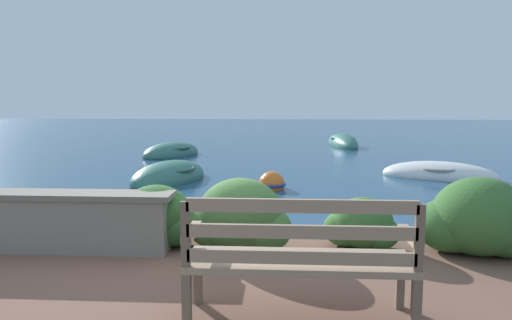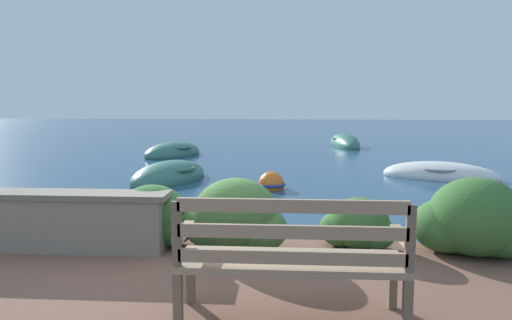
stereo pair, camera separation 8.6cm
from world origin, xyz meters
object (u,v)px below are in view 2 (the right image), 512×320
at_px(rowboat_nearest, 169,177).
at_px(rowboat_outer, 345,144).
at_px(mooring_buoy, 271,184).
at_px(rowboat_mid, 440,175).
at_px(rowboat_far, 173,154).
at_px(park_bench, 291,256).

xyz_separation_m(rowboat_nearest, rowboat_outer, (4.95, 8.25, 0.01)).
bearing_deg(mooring_buoy, rowboat_mid, 22.63).
relative_size(rowboat_outer, mooring_buoy, 5.39).
height_order(rowboat_mid, rowboat_outer, rowboat_outer).
distance_m(rowboat_nearest, rowboat_mid, 6.28).
height_order(rowboat_mid, mooring_buoy, rowboat_mid).
bearing_deg(rowboat_far, park_bench, -137.08).
xyz_separation_m(rowboat_mid, rowboat_outer, (-1.28, 7.48, 0.01)).
bearing_deg(rowboat_nearest, park_bench, -139.63).
bearing_deg(rowboat_far, rowboat_mid, -93.10).
distance_m(park_bench, rowboat_nearest, 7.45).
relative_size(rowboat_nearest, mooring_buoy, 4.51).
bearing_deg(rowboat_outer, rowboat_far, 114.69).
relative_size(rowboat_mid, rowboat_far, 1.03).
bearing_deg(rowboat_mid, rowboat_far, -7.18).
xyz_separation_m(rowboat_nearest, rowboat_far, (-1.09, 4.66, 0.00)).
distance_m(rowboat_far, rowboat_outer, 7.03).
bearing_deg(park_bench, rowboat_outer, 89.15).
xyz_separation_m(rowboat_mid, mooring_buoy, (-3.89, -1.62, 0.04)).
height_order(rowboat_mid, rowboat_far, rowboat_far).
xyz_separation_m(rowboat_nearest, mooring_buoy, (2.34, -0.85, 0.03)).
relative_size(rowboat_nearest, rowboat_mid, 0.95).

